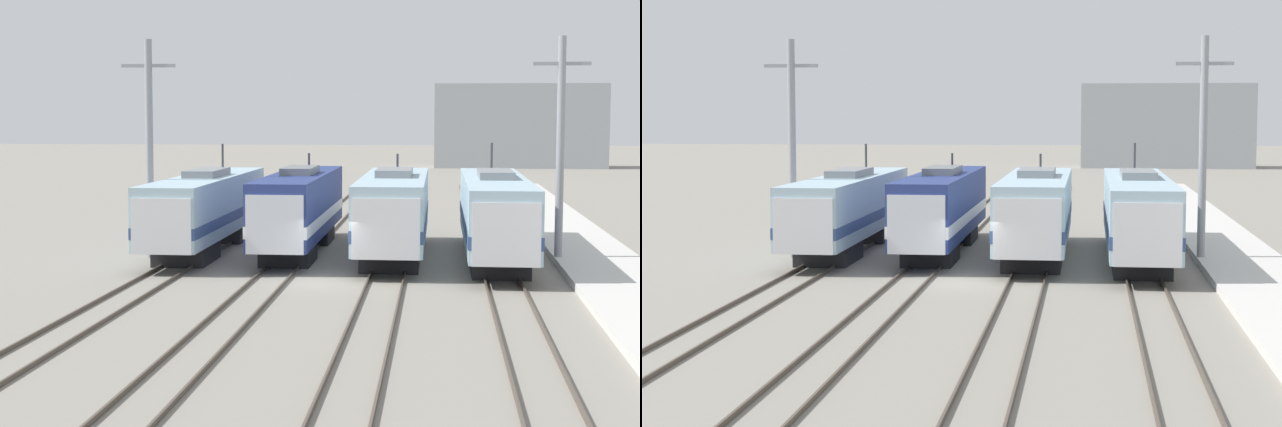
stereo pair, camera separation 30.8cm
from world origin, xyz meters
The scene contains 13 objects.
ground_plane centered at (0.00, 0.00, 0.00)m, with size 400.00×400.00×0.00m, color gray.
rail_pair_far_left centered at (-7.15, 0.00, 0.07)m, with size 1.51×120.00×0.15m.
rail_pair_center_left centered at (-2.38, 0.00, 0.07)m, with size 1.51×120.00×0.15m.
rail_pair_center_right centered at (2.38, 0.00, 0.07)m, with size 1.51×120.00×0.15m.
rail_pair_far_right centered at (7.15, 0.00, 0.07)m, with size 1.51×120.00×0.15m.
locomotive_far_left centered at (-7.15, 9.37, 2.13)m, with size 2.87×18.12×5.30m.
locomotive_center_left centered at (-2.38, 9.23, 2.20)m, with size 2.75×16.72×4.83m.
locomotive_center_right centered at (2.38, 7.85, 2.20)m, with size 3.08×16.27×4.87m.
locomotive_far_right centered at (7.15, 7.16, 2.19)m, with size 2.94×18.13×5.45m.
catenary_tower_left centered at (-9.27, 6.80, 5.40)m, with size 2.60×0.36×10.44m.
catenary_tower_right centered at (10.03, 6.80, 5.40)m, with size 2.60×0.36×10.44m.
platform centered at (11.83, 0.00, 0.17)m, with size 4.00×120.00×0.34m.
depot_building centered at (14.79, 98.95, 5.42)m, with size 22.00×8.09×10.85m.
Camera 1 is at (4.56, -43.10, 6.87)m, focal length 60.00 mm.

